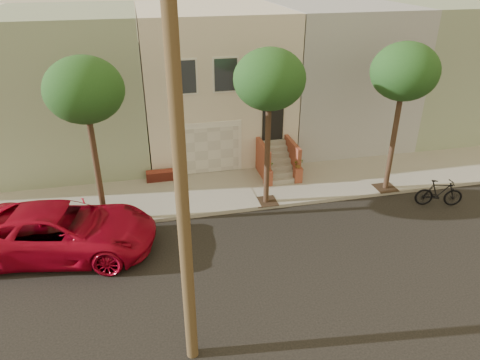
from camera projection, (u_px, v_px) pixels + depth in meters
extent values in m
plane|color=black|center=(269.00, 264.00, 14.94)|extent=(90.00, 90.00, 0.00)
cube|color=gray|center=(235.00, 190.00, 19.55)|extent=(40.00, 3.70, 0.15)
cube|color=beige|center=(211.00, 78.00, 23.02)|extent=(7.00, 8.00, 7.00)
cube|color=gray|center=(75.00, 85.00, 21.67)|extent=(6.50, 8.00, 7.00)
cube|color=#999CA1|center=(332.00, 71.00, 24.36)|extent=(6.50, 8.00, 7.00)
cube|color=gray|center=(437.00, 65.00, 25.65)|extent=(6.50, 8.00, 7.00)
cube|color=silver|center=(208.00, 148.00, 20.40)|extent=(3.20, 0.12, 2.50)
cube|color=silver|center=(208.00, 150.00, 20.39)|extent=(2.90, 0.06, 2.20)
cube|color=gray|center=(215.00, 190.00, 19.34)|extent=(3.20, 3.70, 0.02)
cube|color=maroon|center=(162.00, 175.00, 20.15)|extent=(1.40, 0.45, 0.44)
cube|color=black|center=(273.00, 120.00, 20.45)|extent=(1.00, 0.06, 2.00)
cube|color=#3F4751|center=(184.00, 77.00, 18.66)|extent=(1.00, 0.06, 1.40)
cube|color=silver|center=(184.00, 77.00, 18.68)|extent=(1.15, 0.05, 1.55)
cube|color=#3F4751|center=(226.00, 75.00, 19.02)|extent=(1.00, 0.06, 1.40)
cube|color=silver|center=(226.00, 75.00, 19.03)|extent=(1.15, 0.05, 1.55)
cube|color=#3F4751|center=(266.00, 73.00, 19.37)|extent=(1.00, 0.06, 1.40)
cube|color=silver|center=(266.00, 73.00, 19.39)|extent=(1.15, 0.05, 1.55)
cube|color=gray|center=(283.00, 181.00, 19.94)|extent=(1.20, 0.28, 0.20)
cube|color=gray|center=(281.00, 174.00, 20.09)|extent=(1.20, 0.28, 0.20)
cube|color=gray|center=(279.00, 168.00, 20.24)|extent=(1.20, 0.28, 0.20)
cube|color=gray|center=(278.00, 161.00, 20.39)|extent=(1.20, 0.28, 0.20)
cube|color=gray|center=(276.00, 155.00, 20.55)|extent=(1.20, 0.28, 0.20)
cube|color=gray|center=(274.00, 149.00, 20.70)|extent=(1.20, 0.28, 0.20)
cube|color=gray|center=(273.00, 143.00, 20.85)|extent=(1.20, 0.28, 0.20)
cube|color=brown|center=(263.00, 161.00, 20.21)|extent=(0.18, 1.96, 1.60)
cube|color=brown|center=(292.00, 158.00, 20.49)|extent=(0.18, 1.96, 1.60)
cube|color=brown|center=(268.00, 178.00, 19.65)|extent=(0.35, 0.35, 0.70)
imported|color=#1A4619|center=(268.00, 166.00, 19.39)|extent=(0.40, 0.35, 0.45)
cube|color=brown|center=(298.00, 175.00, 19.93)|extent=(0.35, 0.35, 0.70)
imported|color=#1A4619|center=(299.00, 163.00, 19.66)|extent=(0.41, 0.35, 0.45)
cube|color=#2D2116|center=(105.00, 220.00, 17.17)|extent=(0.90, 0.90, 0.02)
cylinder|color=#352418|center=(97.00, 171.00, 16.22)|extent=(0.22, 0.22, 4.20)
ellipsoid|color=#1A4619|center=(84.00, 90.00, 14.84)|extent=(2.70, 2.57, 2.29)
cube|color=#2D2116|center=(266.00, 201.00, 18.45)|extent=(0.90, 0.90, 0.02)
cylinder|color=#352418|center=(267.00, 156.00, 17.51)|extent=(0.22, 0.22, 4.20)
ellipsoid|color=#1A4619|center=(270.00, 79.00, 16.12)|extent=(2.70, 2.57, 2.29)
cube|color=#2D2116|center=(385.00, 188.00, 19.54)|extent=(0.90, 0.90, 0.02)
cylinder|color=#352418|center=(393.00, 144.00, 18.59)|extent=(0.22, 0.22, 4.20)
ellipsoid|color=#1A4619|center=(405.00, 71.00, 17.21)|extent=(2.70, 2.57, 2.29)
cylinder|color=#453220|center=(181.00, 185.00, 9.30)|extent=(0.30, 0.30, 10.00)
imported|color=maroon|center=(62.00, 231.00, 15.15)|extent=(6.82, 4.08, 1.78)
imported|color=black|center=(439.00, 193.00, 18.22)|extent=(2.02, 1.04, 1.17)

